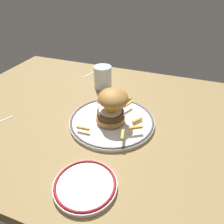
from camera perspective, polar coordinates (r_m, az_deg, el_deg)
The scene contains 7 objects.
ground_plane at distance 78.61cm, azimuth 4.33°, elevation -3.28°, with size 146.74×87.98×4.00cm, color olive.
dinner_plate at distance 75.33cm, azimuth -0.00°, elevation -2.36°, with size 29.88×29.88×1.60cm.
burger at distance 71.27cm, azimuth -0.01°, elevation 1.64°, with size 13.77×14.06×11.80cm.
fries_pile at distance 75.87cm, azimuth 2.03°, elevation -0.30°, with size 20.39×27.03×2.52cm.
water_glass at distance 97.25cm, azimuth -2.48°, elevation 8.98°, with size 7.96×7.96×9.87cm.
side_plate at distance 56.57cm, azimuth -7.16°, elevation -18.83°, with size 16.08×16.08×1.60cm.
fork at distance 113.56cm, azimuth -5.11°, elevation 10.49°, with size 5.43×14.20×0.36cm.
Camera 1 is at (15.95, -60.26, 45.89)cm, focal length 34.19 mm.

